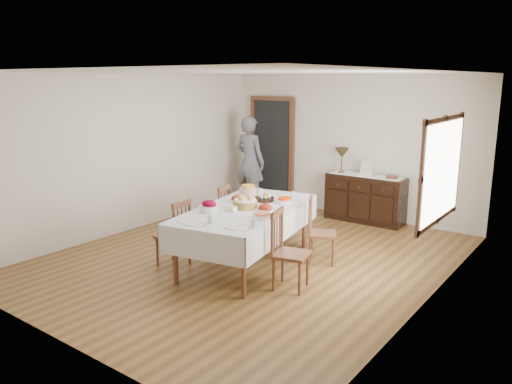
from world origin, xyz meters
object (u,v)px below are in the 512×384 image
Objects in this scene: person at (250,159)px; chair_left_near at (175,233)px; sideboard at (365,198)px; chair_left_far at (217,215)px; chair_right_near at (287,249)px; chair_right_far at (319,230)px; table_lamp at (342,154)px; dining_table at (246,215)px.

chair_left_near is at bearing 110.54° from person.
chair_left_near reaches higher than sideboard.
chair_left_far is 2.50m from person.
chair_right_near reaches higher than chair_left_near.
table_lamp is at bearing -7.00° from chair_right_far.
dining_table is 1.81× the size of sideboard.
chair_right_far is 2.00× the size of table_lamp.
chair_right_near is at bearing 53.85° from chair_left_far.
table_lamp is (-0.48, -0.03, 0.77)m from sideboard.
sideboard is (-0.36, 2.30, -0.04)m from chair_right_far.
chair_right_near is at bearing -30.83° from dining_table.
chair_right_far is at bearing 86.24° from chair_left_far.
chair_left_near is (-0.76, -0.60, -0.25)m from dining_table.
dining_table is 1.31× the size of person.
person is 1.88m from table_lamp.
chair_left_near is 3.45m from person.
chair_right_near is at bearing -81.66° from sideboard.
chair_left_far is at bearing -115.88° from sideboard.
person is at bearing 115.74° from dining_table.
chair_left_far is 2.88m from sideboard.
table_lamp reaches higher than chair_left_near.
dining_table is at bearing 104.96° from chair_right_far.
sideboard is 3.05× the size of table_lamp.
chair_right_far is (1.51, 1.28, -0.00)m from chair_left_near.
chair_left_far is 1.03× the size of chair_right_far.
chair_right_near is at bearing -73.60° from table_lamp.
chair_left_far is 2.77m from table_lamp.
chair_right_near reaches higher than sideboard.
person reaches higher than chair_right_far.
chair_right_far is at bearing -6.90° from chair_right_near.
table_lamp is at bearing 81.01° from dining_table.
chair_left_near is 3.76m from sideboard.
chair_right_far is at bearing -81.15° from sideboard.
chair_left_far is (-0.11, 0.99, 0.01)m from chair_left_near.
table_lamp reaches higher than chair_right_near.
chair_right_far is at bearing 125.68° from chair_left_near.
chair_right_near is at bearing 95.01° from chair_left_near.
sideboard is 2.41m from person.
chair_left_far is (-0.87, 0.39, -0.23)m from dining_table.
table_lamp reaches higher than chair_left_far.
dining_table is at bearing -88.31° from table_lamp.
person is (-1.06, 2.22, 0.49)m from chair_left_far.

